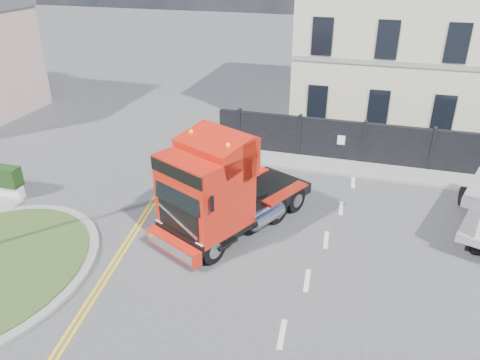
% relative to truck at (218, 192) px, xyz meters
% --- Properties ---
extents(ground, '(120.00, 120.00, 0.00)m').
position_rel_truck_xyz_m(ground, '(0.50, -1.35, -1.68)').
color(ground, '#424244').
rests_on(ground, ground).
extents(hoarding_fence, '(18.80, 0.25, 2.00)m').
position_rel_truck_xyz_m(hoarding_fence, '(7.05, 7.65, -0.68)').
color(hoarding_fence, black).
rests_on(hoarding_fence, ground).
extents(georgian_building, '(12.30, 10.30, 12.80)m').
position_rel_truck_xyz_m(georgian_building, '(6.50, 15.15, 4.09)').
color(georgian_building, beige).
rests_on(georgian_building, ground).
extents(pavement_far, '(20.00, 1.60, 0.12)m').
position_rel_truck_xyz_m(pavement_far, '(6.50, 6.75, -1.62)').
color(pavement_far, gray).
rests_on(pavement_far, ground).
extents(truck, '(4.84, 6.64, 3.75)m').
position_rel_truck_xyz_m(truck, '(0.00, 0.00, 0.00)').
color(truck, black).
rests_on(truck, ground).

